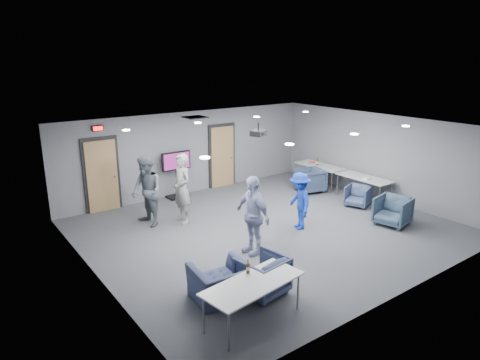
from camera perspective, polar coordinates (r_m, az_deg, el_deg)
floor at (r=11.42m, az=3.76°, el=-6.49°), size 9.00×9.00×0.00m
ceiling at (r=10.68m, az=4.02°, el=7.01°), size 9.00×9.00×0.00m
wall_back at (r=14.17m, az=-6.57°, el=3.65°), size 9.00×0.02×2.70m
wall_front at (r=8.49m, az=21.58°, el=-6.02°), size 9.00×0.02×2.70m
wall_left at (r=8.91m, az=-18.99°, el=-4.71°), size 0.02×8.00×2.70m
wall_right at (r=14.21m, az=17.96°, el=3.00°), size 0.02×8.00×2.70m
door_left at (r=13.03m, az=-17.94°, el=0.57°), size 1.06×0.17×2.24m
door_right at (r=14.81m, az=-2.41°, el=3.17°), size 1.06×0.17×2.24m
exit_sign at (r=12.73m, az=-18.44°, el=6.56°), size 0.32×0.08×0.16m
hvac_diffuser at (r=12.67m, az=-6.01°, el=8.32°), size 0.60×0.60×0.03m
downlights at (r=10.68m, az=4.02°, el=6.93°), size 6.18×3.78×0.02m
person_a at (r=11.65m, az=-7.75°, el=-1.15°), size 0.47×0.71×1.91m
person_b at (r=11.59m, az=-12.32°, el=-1.50°), size 0.79×0.98×1.90m
person_c at (r=9.74m, az=1.68°, el=-4.70°), size 0.47×1.09×1.85m
person_d at (r=11.28m, az=7.93°, el=-2.79°), size 0.89×1.12×1.52m
chair_right_a at (r=14.52m, az=9.29°, el=-0.05°), size 1.06×1.05×0.79m
chair_right_b at (r=13.46m, az=15.43°, el=-2.07°), size 0.89×0.88×0.63m
chair_right_c at (r=12.25m, az=19.68°, el=-3.90°), size 1.01×0.99×0.78m
chair_front_a at (r=8.34m, az=2.95°, el=-12.53°), size 0.94×0.96×0.77m
chair_front_b at (r=8.18m, az=-2.53°, el=-13.49°), size 1.15×1.03×0.69m
table_right_a at (r=15.21m, az=10.61°, el=1.77°), size 0.76×1.82×0.73m
table_right_b at (r=14.03m, az=16.22°, el=0.17°), size 0.75×1.79×0.73m
table_front_left at (r=7.42m, az=1.77°, el=-13.80°), size 1.93×1.01×0.73m
bottle_front at (r=7.64m, az=1.07°, el=-11.64°), size 0.07×0.07×0.26m
bottle_right at (r=15.17m, az=10.28°, el=2.34°), size 0.08×0.08×0.30m
snack_box at (r=15.47m, az=9.57°, el=2.31°), size 0.22×0.16×0.05m
wrapper at (r=13.79m, az=16.53°, el=0.19°), size 0.27×0.20×0.06m
tv_stand at (r=13.76m, az=-8.45°, el=1.08°), size 0.99×0.47×1.51m
projector at (r=11.60m, az=2.47°, el=6.27°), size 0.47×0.44×0.37m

